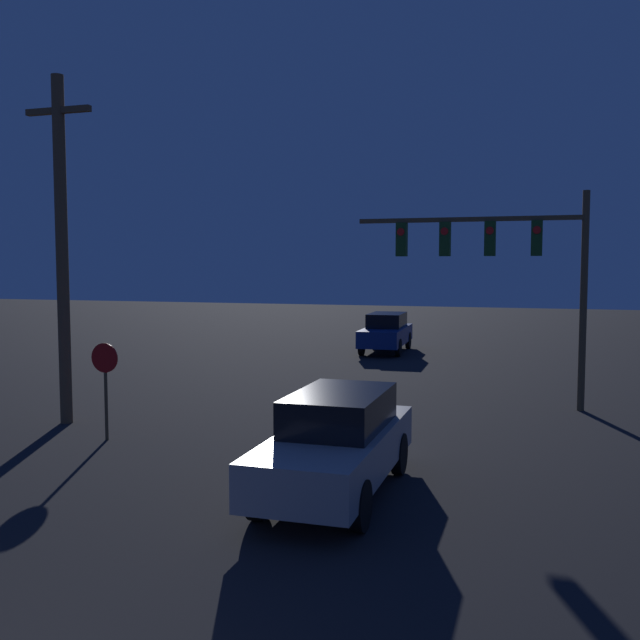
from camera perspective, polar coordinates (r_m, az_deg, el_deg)
The scene contains 5 objects.
car_near at distance 11.65m, azimuth 1.36°, elevation -9.69°, with size 1.72×4.60×1.64m.
car_far at distance 30.47m, azimuth 5.31°, elevation -0.94°, with size 1.86×4.66×1.64m.
traffic_signal_mast at distance 19.10m, azimuth 14.54°, elevation 4.99°, with size 5.90×0.30×5.56m.
stop_sign at distance 15.67m, azimuth -16.81°, elevation -4.13°, with size 0.62×0.07×2.07m.
utility_pole at distance 17.53m, azimuth -19.95°, elevation 5.66°, with size 1.68×0.28×8.00m.
Camera 1 is at (4.71, -3.39, 3.70)m, focal length 40.00 mm.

